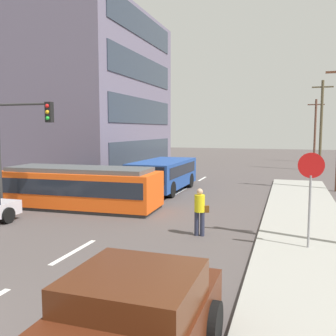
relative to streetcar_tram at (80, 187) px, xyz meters
The scene contains 14 objects.
ground_plane 3.72m from the streetcar_tram, 27.24° to the right, with size 120.00×120.00×0.00m, color #504847.
sidewalk_curb_right 11.51m from the streetcar_tram, 29.46° to the right, with size 3.20×36.00×0.14m, color #A09E95.
lane_stripe_2 6.55m from the streetcar_tram, 60.54° to the right, with size 0.16×2.40×0.01m, color silver.
lane_stripe_3 6.87m from the streetcar_tram, 62.03° to the left, with size 0.16×2.40×0.01m, color silver.
lane_stripe_4 12.46m from the streetcar_tram, 75.13° to the left, with size 0.16×2.40×0.01m, color silver.
corner_building 16.57m from the streetcar_tram, 130.46° to the left, with size 17.37×14.08×12.80m.
streetcar_tram is the anchor object (origin of this frame).
city_bus 6.19m from the streetcar_tram, 69.44° to the left, with size 2.61×6.03×1.85m.
pedestrian_crossing 6.99m from the streetcar_tram, 23.31° to the right, with size 0.51×0.36×1.67m.
parked_sedan_far 4.61m from the streetcar_tram, 120.36° to the left, with size 2.14×4.62×1.19m.
stop_sign 10.59m from the streetcar_tram, 19.02° to the right, with size 0.76×0.07×2.88m.
traffic_light_mast 3.59m from the streetcar_tram, 130.08° to the right, with size 2.86×0.33×4.96m.
utility_pole_far 24.34m from the streetcar_tram, 60.14° to the left, with size 1.80×0.24×8.06m.
utility_pole_distant 32.76m from the streetcar_tram, 68.23° to the left, with size 1.80×0.24×7.10m.
Camera 1 is at (6.10, -3.54, 3.70)m, focal length 39.73 mm.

